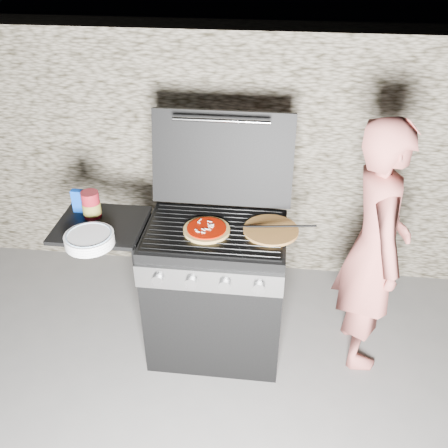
# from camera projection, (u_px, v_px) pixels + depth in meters

# --- Properties ---
(ground) EXTENTS (50.00, 50.00, 0.00)m
(ground) POSITION_uv_depth(u_px,v_px,m) (217.00, 344.00, 3.30)
(ground) COLOR slate
(stone_wall) EXTENTS (8.00, 0.35, 1.80)m
(stone_wall) POSITION_uv_depth(u_px,v_px,m) (234.00, 153.00, 3.69)
(stone_wall) COLOR gray
(stone_wall) RESTS_ON ground
(gas_grill) EXTENTS (1.34, 0.79, 0.91)m
(gas_grill) POSITION_uv_depth(u_px,v_px,m) (176.00, 288.00, 3.08)
(gas_grill) COLOR black
(gas_grill) RESTS_ON ground
(pizza_topped) EXTENTS (0.29, 0.29, 0.03)m
(pizza_topped) POSITION_uv_depth(u_px,v_px,m) (207.00, 229.00, 2.78)
(pizza_topped) COLOR #D8904A
(pizza_topped) RESTS_ON gas_grill
(pizza_plain) EXTENTS (0.32, 0.32, 0.02)m
(pizza_plain) POSITION_uv_depth(u_px,v_px,m) (271.00, 230.00, 2.79)
(pizza_plain) COLOR #BC863C
(pizza_plain) RESTS_ON gas_grill
(sauce_jar) EXTENTS (0.13, 0.13, 0.16)m
(sauce_jar) POSITION_uv_depth(u_px,v_px,m) (91.00, 204.00, 2.90)
(sauce_jar) COLOR maroon
(sauce_jar) RESTS_ON gas_grill
(blue_carton) EXTENTS (0.07, 0.04, 0.14)m
(blue_carton) POSITION_uv_depth(u_px,v_px,m) (78.00, 201.00, 2.95)
(blue_carton) COLOR #073BB2
(blue_carton) RESTS_ON gas_grill
(plate_stack) EXTENTS (0.32, 0.32, 0.06)m
(plate_stack) POSITION_uv_depth(u_px,v_px,m) (90.00, 239.00, 2.68)
(plate_stack) COLOR white
(plate_stack) RESTS_ON gas_grill
(person) EXTENTS (0.43, 0.61, 1.59)m
(person) POSITION_uv_depth(u_px,v_px,m) (374.00, 249.00, 2.85)
(person) COLOR #B55B53
(person) RESTS_ON ground
(tongs) EXTENTS (0.45, 0.07, 0.09)m
(tongs) POSITION_uv_depth(u_px,v_px,m) (275.00, 226.00, 2.75)
(tongs) COLOR black
(tongs) RESTS_ON gas_grill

